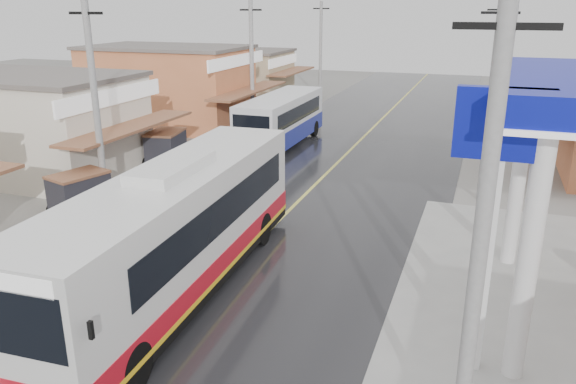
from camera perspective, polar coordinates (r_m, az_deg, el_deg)
name	(u,v)px	position (r m, az deg, el deg)	size (l,w,h in m)	color
ground	(119,379)	(13.29, -16.78, -17.71)	(120.00, 120.00, 0.00)	slate
road	(318,182)	(25.57, 3.05, 1.00)	(12.00, 90.00, 0.02)	black
centre_line	(318,182)	(25.56, 3.05, 1.02)	(0.15, 90.00, 0.01)	#D8CC4C
shopfronts_left	(117,145)	(33.92, -17.01, 4.58)	(11.00, 44.00, 5.20)	tan
utility_poles_left	(192,163)	(29.10, -9.71, 2.90)	(1.60, 50.00, 8.00)	gray
utility_poles_right	(479,199)	(24.63, 18.85, -0.71)	(1.60, 36.00, 8.00)	gray
coach_bus	(178,231)	(15.66, -11.15, -3.87)	(3.18, 12.14, 3.76)	silver
second_bus	(281,120)	(31.88, -0.70, 7.36)	(2.35, 8.59, 2.85)	silver
cyclist	(220,190)	(22.61, -6.97, 0.24)	(0.80, 1.90, 2.00)	black
tricycle_near	(79,192)	(22.62, -20.46, 0.03)	(1.99, 2.52, 1.70)	#26262D
tricycle_far	(166,147)	(28.38, -12.33, 4.53)	(1.94, 2.42, 1.83)	#26262D
tyre_stack	(98,217)	(21.85, -18.75, -2.44)	(0.94, 0.94, 0.48)	black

